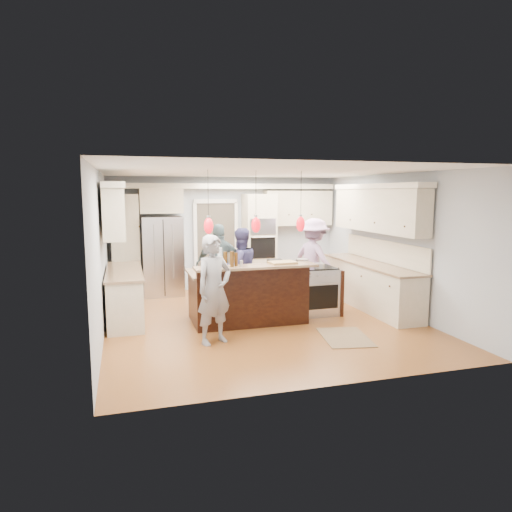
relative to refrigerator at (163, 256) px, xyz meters
The scene contains 23 objects.
ground_plane 3.19m from the refrigerator, 59.58° to the right, with size 6.00×6.00×0.00m, color #995F2A.
room_shell 3.20m from the refrigerator, 59.58° to the right, with size 5.54×6.04×2.72m.
refrigerator is the anchor object (origin of this frame).
oven_column 2.31m from the refrigerator, ahead, with size 0.72×0.69×2.30m.
back_upper_cabinets 1.12m from the refrigerator, ahead, with size 5.30×0.61×2.54m.
right_counter_run 4.63m from the refrigerator, 30.36° to the right, with size 0.64×3.10×2.51m.
left_cabinets 2.05m from the refrigerator, 115.94° to the right, with size 0.64×2.30×2.51m.
kitchen_island 2.91m from the refrigerator, 63.10° to the right, with size 2.10×1.46×1.12m.
island_range 3.71m from the refrigerator, 42.59° to the right, with size 0.82×0.71×0.92m.
pendant_lights 3.53m from the refrigerator, 67.57° to the right, with size 1.75×0.15×1.03m.
person_bar_end 3.68m from the refrigerator, 82.48° to the right, with size 0.62×0.41×1.70m, color gray.
person_far_left 2.13m from the refrigerator, 48.05° to the right, with size 0.79×0.62×1.63m, color navy.
person_far_right 1.70m from the refrigerator, 51.89° to the right, with size 1.00×0.42×1.70m, color #445960.
person_range_side 3.42m from the refrigerator, 23.04° to the right, with size 1.15×0.66×1.78m, color #987AA5.
floor_rug 4.83m from the refrigerator, 57.26° to the right, with size 0.72×1.05×0.01m, color olive.
water_bottle 3.29m from the refrigerator, 78.15° to the right, with size 0.08×0.08×0.32m, color silver.
beer_bottle_a 3.35m from the refrigerator, 74.87° to the right, with size 0.06×0.06×0.26m, color #41270B.
beer_bottle_b 3.32m from the refrigerator, 73.19° to the right, with size 0.06×0.06×0.23m, color #41270B.
beer_bottle_c 3.30m from the refrigerator, 76.56° to the right, with size 0.06×0.06×0.25m, color #41270B.
drink_can 3.40m from the refrigerator, 72.40° to the right, with size 0.06×0.06×0.11m, color #B7B7BC.
cutting_board 3.59m from the refrigerator, 60.00° to the right, with size 0.45×0.32×0.03m, color tan.
pot_large 3.40m from the refrigerator, 43.47° to the right, with size 0.25×0.25×0.15m, color #B7B7BC.
pot_small 3.77m from the refrigerator, 44.49° to the right, with size 0.19×0.19×0.09m, color #B7B7BC.
Camera 1 is at (-2.36, -7.82, 2.34)m, focal length 32.00 mm.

